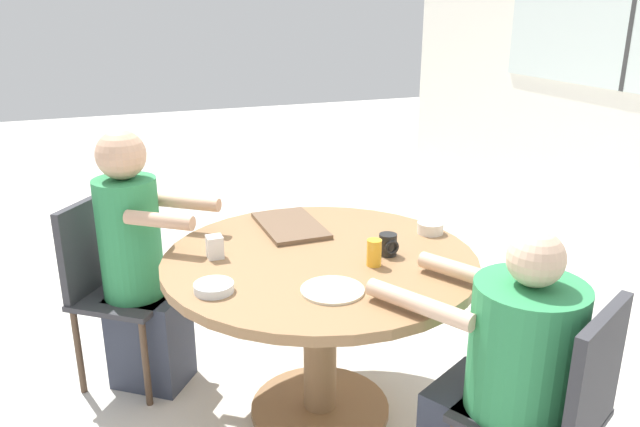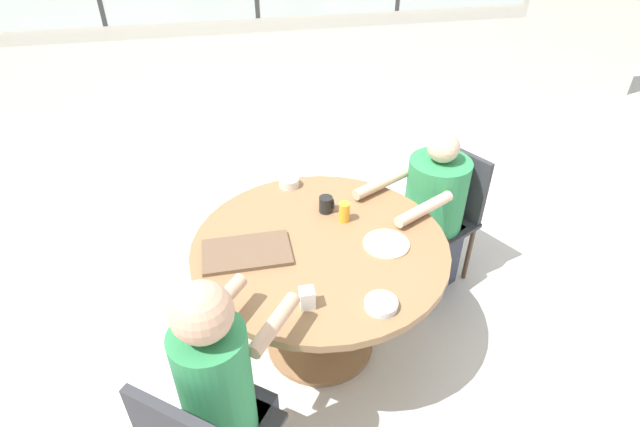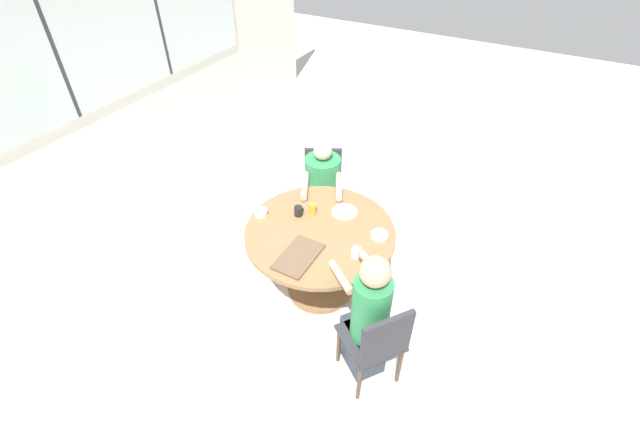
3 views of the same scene
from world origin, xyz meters
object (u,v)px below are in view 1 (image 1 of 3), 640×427
chair_for_woman_green_shirt (109,276)px  chair_for_man_blue_shirt (560,405)px  milk_carton_small (215,247)px  person_woman_green_shirt (139,271)px  bowl_white_shallow (214,287)px  bowl_cereal (430,228)px  coffee_mug (388,245)px  juice_glass (374,253)px  person_man_blue_shirt (507,396)px

chair_for_woman_green_shirt → chair_for_man_blue_shirt: (1.49, 1.26, 0.00)m
chair_for_man_blue_shirt → milk_carton_small: bearing=102.5°
chair_for_woman_green_shirt → person_woman_green_shirt: person_woman_green_shirt is taller
milk_carton_small → bowl_white_shallow: milk_carton_small is taller
person_woman_green_shirt → bowl_cereal: person_woman_green_shirt is taller
chair_for_man_blue_shirt → bowl_cereal: chair_for_man_blue_shirt is taller
chair_for_man_blue_shirt → coffee_mug: (-0.80, -0.20, 0.26)m
juice_glass → bowl_white_shallow: size_ratio=0.75×
chair_for_man_blue_shirt → bowl_cereal: 0.99m
person_woman_green_shirt → milk_carton_small: (0.37, 0.28, 0.22)m
chair_for_woman_green_shirt → juice_glass: bearing=88.6°
person_woman_green_shirt → bowl_cereal: 1.31m
chair_for_man_blue_shirt → coffee_mug: bearing=76.7°
chair_for_woman_green_shirt → coffee_mug: 1.29m
person_woman_green_shirt → coffee_mug: size_ratio=13.53×
person_woman_green_shirt → person_man_blue_shirt: bearing=77.3°
bowl_white_shallow → bowl_cereal: 1.03m
chair_for_woman_green_shirt → chair_for_man_blue_shirt: size_ratio=1.00×
juice_glass → milk_carton_small: juice_glass is taller
chair_for_woman_green_shirt → bowl_white_shallow: bearing=60.7°
chair_for_man_blue_shirt → bowl_white_shallow: size_ratio=6.14×
chair_for_man_blue_shirt → person_man_blue_shirt: size_ratio=0.82×
person_man_blue_shirt → chair_for_man_blue_shirt: bearing=-90.0°
chair_for_woman_green_shirt → juice_glass: 1.26m
juice_glass → bowl_white_shallow: juice_glass is taller
milk_carton_small → bowl_cereal: milk_carton_small is taller
bowl_white_shallow → person_woman_green_shirt: bearing=-162.9°
person_man_blue_shirt → milk_carton_small: size_ratio=11.70×
person_man_blue_shirt → coffee_mug: person_man_blue_shirt is taller
chair_for_woman_green_shirt → coffee_mug: bearing=94.0°
person_woman_green_shirt → bowl_white_shallow: (0.68, 0.21, 0.19)m
person_man_blue_shirt → chair_for_woman_green_shirt: bearing=104.0°
juice_glass → bowl_cereal: 0.45m
person_woman_green_shirt → juice_glass: 1.09m
person_woman_green_shirt → juice_glass: (0.67, 0.83, 0.23)m
chair_for_man_blue_shirt → milk_carton_small: (-1.02, -0.85, 0.26)m
milk_carton_small → bowl_white_shallow: bearing=-12.7°
chair_for_woman_green_shirt → chair_for_man_blue_shirt: same height
person_man_blue_shirt → juice_glass: size_ratio=10.05×
person_woman_green_shirt → person_man_blue_shirt: person_woman_green_shirt is taller
person_man_blue_shirt → juice_glass: (-0.58, -0.22, 0.32)m
chair_for_woman_green_shirt → person_woman_green_shirt: bearing=90.0°
chair_for_man_blue_shirt → milk_carton_small: size_ratio=9.55×
chair_for_man_blue_shirt → person_woman_green_shirt: size_ratio=0.72×
chair_for_woman_green_shirt → bowl_cereal: bearing=105.5°
person_woman_green_shirt → bowl_cereal: (0.44, 1.21, 0.20)m
coffee_mug → person_woman_green_shirt: bearing=-122.6°
juice_glass → milk_carton_small: 0.63m
coffee_mug → person_man_blue_shirt: bearing=10.6°
person_man_blue_shirt → bowl_cereal: bearing=51.2°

